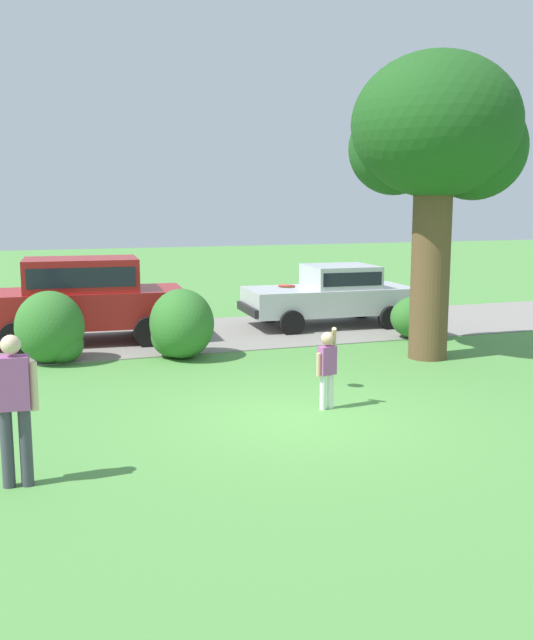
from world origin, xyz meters
The scene contains 11 objects.
ground_plane centered at (0.00, 0.00, 0.00)m, with size 80.00×80.00×0.00m, color #518E42.
driveway_strip centered at (0.00, 7.02, 0.01)m, with size 28.00×4.40×0.02m, color gray.
oak_tree_large centered at (4.14, 3.09, 4.39)m, with size 3.60×3.37×6.05m.
shrub_near_tree centered at (-3.25, 5.01, 0.66)m, with size 1.35×1.32×1.44m.
shrub_centre_left centered at (-0.75, 4.64, 0.65)m, with size 1.30×1.48×1.43m.
shrub_centre centered at (5.01, 5.00, 0.47)m, with size 1.33×1.25×1.00m.
parked_sedan centered at (3.76, 7.16, 0.85)m, with size 4.48×2.25×1.56m.
parked_suv centered at (-2.49, 6.97, 1.08)m, with size 4.82×2.35×1.92m.
child_thrower centered at (0.59, 0.27, 0.72)m, with size 0.42×0.32×1.29m.
frisbee centered at (0.31, 1.30, 1.81)m, with size 0.29×0.28×0.12m.
adult_onlooker centered at (-3.94, -1.41, 0.98)m, with size 0.53×0.26×1.74m.
Camera 1 is at (-3.82, -9.66, 3.19)m, focal length 40.59 mm.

